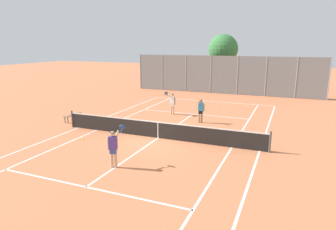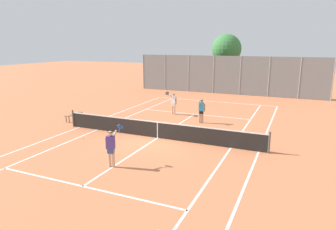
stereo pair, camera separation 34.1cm
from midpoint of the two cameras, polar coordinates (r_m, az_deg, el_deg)
name	(u,v)px [view 1 (the left image)]	position (r m, az deg, el deg)	size (l,w,h in m)	color
ground_plane	(158,138)	(16.84, -2.50, -4.41)	(120.00, 120.00, 0.00)	#C67047
court_line_markings	(158,138)	(16.84, -2.50, -4.40)	(11.10, 23.90, 0.01)	silver
tennis_net	(158,129)	(16.69, -2.51, -2.75)	(12.00, 0.10, 1.07)	#474C47
player_near_side	(113,147)	(12.93, -11.14, -5.91)	(0.56, 0.82, 1.77)	#D8A884
player_far_left	(172,102)	(22.22, 0.37, 2.45)	(0.69, 0.73, 1.77)	#D8A884
player_far_right	(201,109)	(19.95, 5.75, 1.07)	(0.44, 0.55, 1.60)	tan
loose_tennis_ball_0	(83,139)	(17.28, -16.41, -4.38)	(0.07, 0.07, 0.07)	#D1DB33
loose_tennis_ball_1	(257,109)	(25.12, 16.23, 1.10)	(0.07, 0.07, 0.07)	#D1DB33
loose_tennis_ball_2	(218,104)	(26.60, 9.11, 2.14)	(0.07, 0.07, 0.07)	#D1DB33
loose_tennis_ball_3	(254,111)	(24.13, 15.61, 0.65)	(0.07, 0.07, 0.07)	#D1DB33
courtside_bench	(73,115)	(21.52, -18.15, 0.00)	(0.36, 1.50, 0.47)	olive
back_fence	(224,75)	(32.06, 10.28, 7.52)	(19.74, 0.08, 3.97)	gray
tree_behind_left	(223,50)	(35.91, 10.18, 12.14)	(3.40, 3.40, 6.27)	brown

